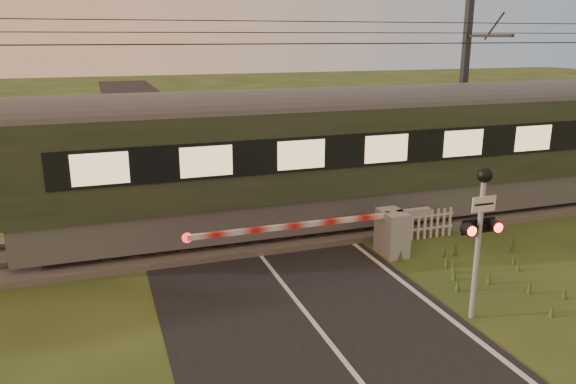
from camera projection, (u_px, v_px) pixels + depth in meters
name	position (u px, v px, depth m)	size (l,w,h in m)	color
ground	(333.00, 347.00, 10.65)	(160.00, 160.00, 0.00)	#233B16
road	(338.00, 353.00, 10.44)	(6.00, 140.00, 0.03)	black
track_bed	(245.00, 234.00, 16.55)	(140.00, 3.40, 0.39)	#47423D
overhead_wires	(240.00, 35.00, 15.04)	(120.00, 0.62, 0.62)	black
boom_gate	(384.00, 232.00, 14.95)	(6.71, 0.94, 1.25)	gray
crossing_signal	(481.00, 217.00, 11.19)	(0.83, 0.35, 3.24)	gray
picket_fence	(415.00, 225.00, 16.17)	(2.54, 0.07, 0.87)	silver
catenary_mast	(464.00, 93.00, 20.41)	(0.22, 2.46, 7.15)	#2D2D30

